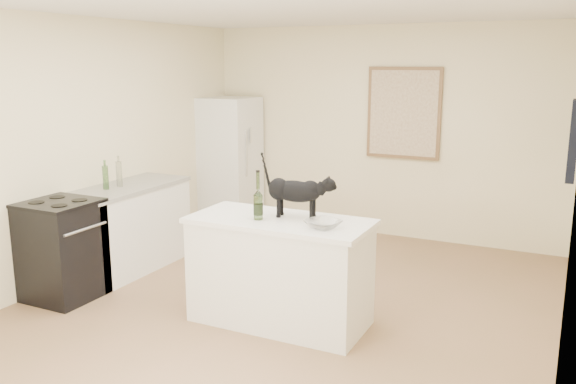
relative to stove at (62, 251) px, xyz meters
The scene contains 19 objects.
floor 2.09m from the stove, 17.10° to the left, with size 5.50×5.50×0.00m, color #936A4E.
ceiling 2.96m from the stove, 17.10° to the left, with size 5.50×5.50×0.00m, color white.
wall_back 3.97m from the stove, 59.80° to the left, with size 4.50×4.50×0.00m, color #FCEBC3.
wall_left 1.08m from the stove, 116.57° to the left, with size 5.50×5.50×0.00m, color #FCEBC3.
wall_right 4.33m from the stove, ahead, with size 5.50×5.50×0.00m, color #FCEBC3.
island_base 2.09m from the stove, 11.04° to the left, with size 1.44×0.67×0.86m, color white.
island_top 2.13m from the stove, 11.04° to the left, with size 1.50×0.70×0.04m, color white.
left_cabinets 0.90m from the stove, 90.00° to the left, with size 0.60×1.40×0.86m, color white.
left_countertop 1.00m from the stove, 90.00° to the left, with size 0.62×1.44×0.04m, color gray.
stove is the anchor object (origin of this frame).
fridge 2.98m from the stove, 90.00° to the left, with size 0.68×0.68×1.70m, color white.
artwork_frame 4.16m from the stove, 55.87° to the left, with size 0.90×0.03×1.10m, color brown.
artwork_canvas 4.14m from the stove, 55.73° to the left, with size 0.82×0.00×1.02m, color beige.
hanging_garment 5.01m from the stove, 32.62° to the left, with size 0.08×0.34×0.80m, color black.
black_cat 2.29m from the stove, 13.17° to the left, with size 0.56×0.17×0.39m, color black, non-canonical shape.
wine_bottle 2.02m from the stove, ahead, with size 0.08×0.08×0.36m, color #305020.
glass_bowl 2.54m from the stove, ahead, with size 0.27×0.27×0.07m, color white.
fridge_paper 3.06m from the stove, 83.31° to the left, with size 0.01×0.16×0.20m, color silver.
counter_bottle_cluster 0.95m from the stove, 92.60° to the left, with size 0.09×0.23×0.26m.
Camera 1 is at (2.25, -4.43, 2.15)m, focal length 37.47 mm.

